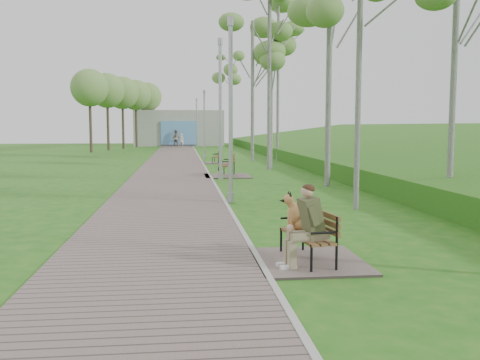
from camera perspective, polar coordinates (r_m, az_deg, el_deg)
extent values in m
plane|color=#1D5D14|center=(11.43, 0.24, -5.63)|extent=(120.00, 120.00, 0.00)
cube|color=#6E5F59|center=(32.71, -7.09, 1.82)|extent=(3.50, 67.00, 0.04)
cube|color=#999993|center=(32.73, -4.03, 1.86)|extent=(0.10, 67.00, 0.05)
cube|color=#477924|center=(33.92, 16.79, 1.72)|extent=(14.00, 70.00, 1.60)
cube|color=#9E9E99|center=(62.13, -6.50, 5.52)|extent=(10.00, 5.00, 4.00)
cube|color=#5D93D1|center=(59.53, -6.51, 5.03)|extent=(4.00, 0.20, 2.60)
cube|color=#6E5F59|center=(9.07, 7.38, -8.57)|extent=(1.79, 1.99, 0.04)
cube|color=brown|center=(8.97, 7.10, -5.94)|extent=(0.67, 1.54, 0.04)
cube|color=brown|center=(9.01, 8.53, -4.17)|extent=(0.27, 1.48, 0.33)
cube|color=#6E5F59|center=(24.02, -1.35, 0.43)|extent=(2.02, 2.25, 0.04)
cube|color=brown|center=(23.97, -1.47, 1.59)|extent=(0.88, 1.76, 0.04)
cube|color=brown|center=(23.91, -0.83, 2.31)|extent=(0.43, 1.65, 0.37)
cube|color=#6E5F59|center=(32.56, -2.46, 1.84)|extent=(1.56, 1.73, 0.04)
cube|color=brown|center=(32.53, -2.55, 2.49)|extent=(0.60, 1.34, 0.03)
cube|color=brown|center=(32.50, -2.19, 2.90)|extent=(0.25, 1.29, 0.29)
cylinder|color=#9FA2A7|center=(15.76, -0.99, -1.89)|extent=(0.21, 0.21, 0.31)
cylinder|color=#9FA2A7|center=(15.62, -1.00, 7.00)|extent=(0.12, 0.12, 5.18)
cylinder|color=#9FA2A7|center=(15.90, -1.02, 16.57)|extent=(0.19, 0.19, 0.26)
cylinder|color=#9FA2A7|center=(22.68, -2.09, 0.50)|extent=(0.23, 0.23, 0.34)
cylinder|color=#9FA2A7|center=(22.59, -2.11, 7.26)|extent=(0.14, 0.14, 5.69)
cylinder|color=#9FA2A7|center=(22.85, -2.14, 14.55)|extent=(0.20, 0.20, 0.28)
cylinder|color=#9FA2A7|center=(37.04, -3.81, 2.49)|extent=(0.18, 0.18, 0.27)
cylinder|color=#9FA2A7|center=(36.98, -3.83, 5.79)|extent=(0.11, 0.11, 4.54)
cylinder|color=#9FA2A7|center=(37.05, -3.85, 9.37)|extent=(0.16, 0.16, 0.23)
cylinder|color=#9FA2A7|center=(55.34, -4.61, 3.59)|extent=(0.20, 0.20, 0.29)
cylinder|color=#9FA2A7|center=(55.30, -4.63, 5.97)|extent=(0.12, 0.12, 4.90)
cylinder|color=#9FA2A7|center=(55.36, -4.65, 8.56)|extent=(0.18, 0.18, 0.25)
imported|color=silver|center=(56.40, -6.26, 4.20)|extent=(0.61, 0.50, 1.45)
imported|color=gray|center=(59.06, -6.86, 4.47)|extent=(1.11, 1.00, 1.87)
cylinder|color=silver|center=(15.65, 21.86, 10.87)|extent=(0.17, 0.17, 7.52)
cylinder|color=silver|center=(14.81, 12.58, 12.29)|extent=(0.18, 0.18, 7.95)
cylinder|color=silver|center=(20.31, 9.49, 13.02)|extent=(0.20, 0.20, 9.69)
cylinder|color=silver|center=(27.81, 3.15, 12.31)|extent=(0.19, 0.19, 10.85)
cylinder|color=silver|center=(28.43, 3.33, 8.85)|extent=(0.18, 0.18, 7.57)
ellipsoid|color=#6D9548|center=(28.66, 3.36, 13.69)|extent=(2.62, 2.62, 3.33)
cylinder|color=silver|center=(35.71, 4.07, 11.05)|extent=(0.19, 0.19, 11.09)
ellipsoid|color=#6D9548|center=(36.21, 4.11, 16.65)|extent=(2.80, 2.80, 4.88)
cylinder|color=silver|center=(34.33, 1.34, 9.38)|extent=(0.20, 0.20, 8.82)
ellipsoid|color=#6D9548|center=(34.63, 1.35, 14.04)|extent=(2.94, 2.94, 3.88)
cylinder|color=silver|center=(61.50, -1.14, 8.68)|extent=(0.20, 0.20, 10.71)
ellipsoid|color=#6D9548|center=(61.76, -1.15, 11.86)|extent=(2.82, 2.82, 4.71)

